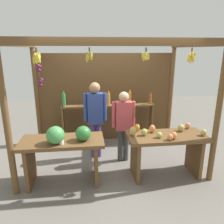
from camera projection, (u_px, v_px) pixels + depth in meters
The scene contains 7 objects.
ground_plane at pixel (111, 158), 4.75m from camera, with size 12.00×12.00×0.00m, color slate.
market_stall at pixel (108, 90), 4.82m from camera, with size 3.50×2.18×2.46m.
fruit_counter_left at pixel (64, 147), 3.68m from camera, with size 1.42×0.64×1.10m.
fruit_counter_right at pixel (165, 144), 3.94m from camera, with size 1.42×0.64×0.97m.
bottle_shelf_unit at pixel (108, 113), 5.27m from camera, with size 2.25×0.22×1.36m.
vendor_man at pixel (95, 114), 4.53m from camera, with size 0.48×0.22×1.65m.
vendor_woman at pixel (123, 121), 4.40m from camera, with size 0.48×0.20×1.49m.
Camera 1 is at (-0.48, -4.25, 2.29)m, focal length 34.57 mm.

